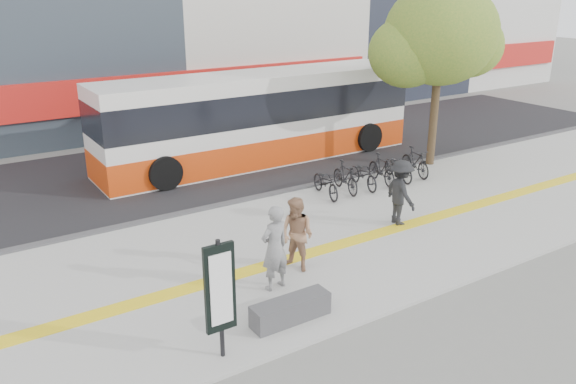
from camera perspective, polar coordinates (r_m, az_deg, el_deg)
ground at (r=13.59m, az=6.76°, el=-7.25°), size 120.00×120.00×0.00m
sidewalk at (r=14.63m, az=3.04°, el=-4.90°), size 40.00×7.00×0.08m
tactile_strip at (r=14.25m, az=4.22°, el=-5.44°), size 40.00×0.45×0.01m
street at (r=20.77m, az=-9.11°, el=2.43°), size 40.00×8.00×0.06m
curb at (r=17.35m, az=-3.71°, el=-0.74°), size 40.00×0.25×0.14m
bench at (r=11.23m, az=0.26°, el=-11.54°), size 1.60×0.45×0.45m
signboard at (r=9.79m, az=-6.72°, el=-9.58°), size 0.55×0.10×2.20m
street_tree at (r=20.63m, az=14.54°, el=14.67°), size 4.40×3.80×6.31m
bus at (r=20.97m, az=-2.85°, el=7.10°), size 11.83×2.80×3.15m
bicycle_row at (r=18.54m, az=8.29°, el=1.97°), size 4.49×1.72×0.96m
seated_woman at (r=12.01m, az=-1.34°, el=-5.53°), size 0.74×0.54×1.86m
pedestrian_tan at (r=12.82m, az=0.88°, el=-4.24°), size 0.90×1.00×1.70m
pedestrian_dark at (r=15.55m, az=11.05°, el=-0.04°), size 0.84×1.24×1.77m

